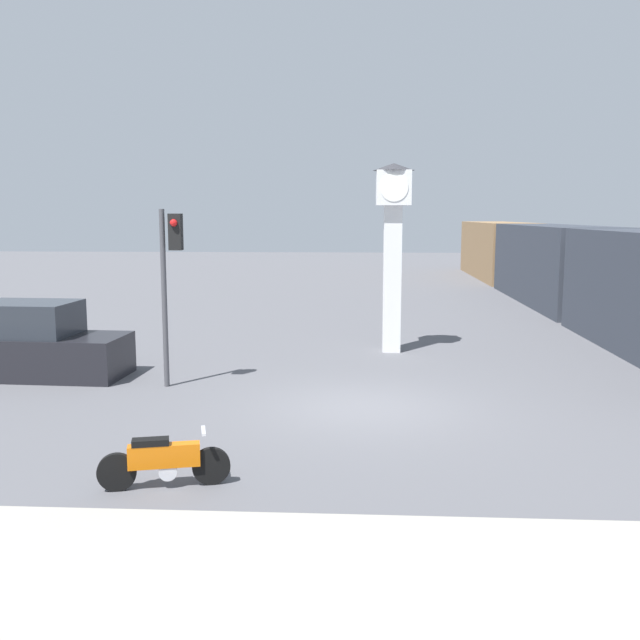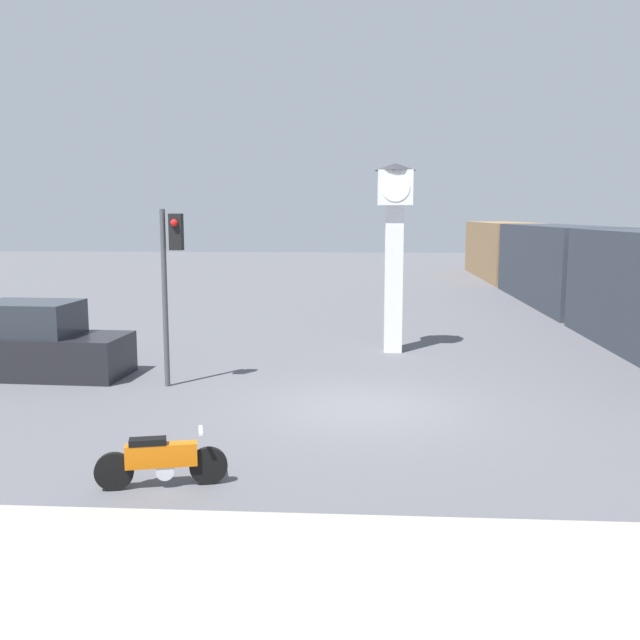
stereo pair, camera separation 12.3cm
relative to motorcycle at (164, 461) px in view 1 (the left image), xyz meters
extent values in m
plane|color=#56565B|center=(2.84, 4.42, -0.40)|extent=(120.00, 120.00, 0.00)
cylinder|color=black|center=(0.64, 0.16, -0.12)|extent=(0.55, 0.22, 0.55)
cylinder|color=black|center=(-0.63, -0.16, -0.12)|extent=(0.55, 0.22, 0.55)
cube|color=orange|center=(0.01, 0.00, 0.08)|extent=(1.02, 0.44, 0.33)
cube|color=black|center=(-0.17, -0.04, 0.29)|extent=(0.55, 0.33, 0.09)
cylinder|color=silver|center=(0.05, 0.01, -0.15)|extent=(0.29, 0.24, 0.26)
cube|color=silver|center=(0.55, 0.14, 0.41)|extent=(0.15, 0.40, 0.04)
cube|color=white|center=(3.65, 10.49, 1.66)|extent=(0.50, 0.50, 4.11)
cube|color=white|center=(3.65, 10.49, 4.19)|extent=(0.95, 0.95, 0.95)
cylinder|color=white|center=(3.65, 10.01, 4.19)|extent=(0.76, 0.02, 0.76)
cone|color=#333338|center=(3.65, 10.49, 4.77)|extent=(1.14, 1.14, 0.20)
cube|color=#333842|center=(11.24, 22.40, 1.30)|extent=(2.80, 12.29, 3.40)
cube|color=olive|center=(11.24, 35.29, 1.30)|extent=(2.80, 12.29, 3.40)
cylinder|color=#47474C|center=(-1.60, 5.99, 1.60)|extent=(0.12, 0.12, 3.98)
cube|color=black|center=(-1.30, 5.99, 3.09)|extent=(0.28, 0.24, 0.80)
sphere|color=red|center=(-1.30, 5.84, 3.29)|extent=(0.16, 0.16, 0.16)
cube|color=black|center=(-4.96, 6.81, 0.10)|extent=(4.28, 2.00, 1.00)
cube|color=#262B33|center=(-5.16, 6.82, 1.00)|extent=(2.28, 1.76, 0.80)
camera|label=1|loc=(2.77, -9.56, 3.46)|focal=40.00mm
camera|label=2|loc=(2.89, -9.56, 3.46)|focal=40.00mm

